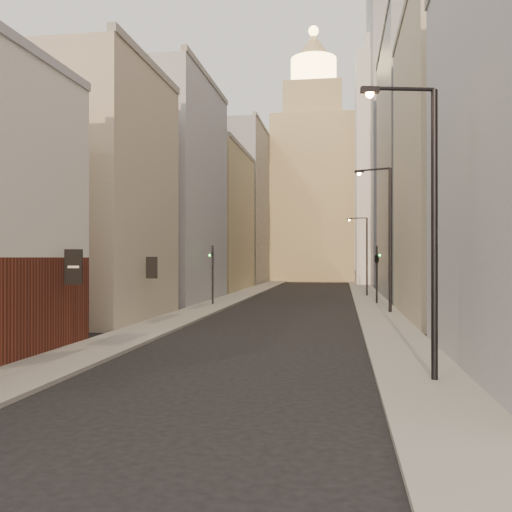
% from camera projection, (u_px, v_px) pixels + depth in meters
% --- Properties ---
extents(ground, '(360.00, 360.00, 0.00)m').
position_uv_depth(ground, '(94.00, 507.00, 9.10)').
color(ground, black).
rests_on(ground, ground).
extents(sidewalk_left, '(3.00, 140.00, 0.15)m').
position_uv_depth(sidewalk_left, '(249.00, 292.00, 64.45)').
color(sidewalk_left, gray).
rests_on(sidewalk_left, ground).
extents(sidewalk_right, '(3.00, 140.00, 0.15)m').
position_uv_depth(sidewalk_right, '(366.00, 293.00, 62.52)').
color(sidewalk_right, gray).
rests_on(sidewalk_right, ground).
extents(left_bldg_beige, '(8.00, 12.00, 16.00)m').
position_uv_depth(left_bldg_beige, '(92.00, 195.00, 36.62)').
color(left_bldg_beige, gray).
rests_on(left_bldg_beige, ground).
extents(left_bldg_grey, '(8.00, 16.00, 20.00)m').
position_uv_depth(left_bldg_grey, '(167.00, 193.00, 52.45)').
color(left_bldg_grey, gray).
rests_on(left_bldg_grey, ground).
extents(left_bldg_tan, '(8.00, 18.00, 17.00)m').
position_uv_depth(left_bldg_tan, '(211.00, 221.00, 70.24)').
color(left_bldg_tan, tan).
rests_on(left_bldg_tan, ground).
extents(left_bldg_wingrid, '(8.00, 20.00, 24.00)m').
position_uv_depth(left_bldg_wingrid, '(240.00, 207.00, 90.03)').
color(left_bldg_wingrid, gray).
rests_on(left_bldg_wingrid, ground).
extents(right_bldg_beige, '(8.00, 16.00, 20.00)m').
position_uv_depth(right_bldg_beige, '(467.00, 165.00, 37.01)').
color(right_bldg_beige, gray).
rests_on(right_bldg_beige, ground).
extents(right_bldg_wingrid, '(8.00, 20.00, 26.00)m').
position_uv_depth(right_bldg_wingrid, '(424.00, 167.00, 56.79)').
color(right_bldg_wingrid, gray).
rests_on(right_bldg_wingrid, ground).
extents(highrise, '(21.00, 23.00, 51.20)m').
position_uv_depth(highrise, '(439.00, 110.00, 83.62)').
color(highrise, gray).
rests_on(highrise, ground).
extents(clock_tower, '(14.00, 14.00, 44.90)m').
position_uv_depth(clock_tower, '(314.00, 180.00, 100.27)').
color(clock_tower, tan).
rests_on(clock_tower, ground).
extents(white_tower, '(8.00, 8.00, 41.50)m').
position_uv_depth(white_tower, '(383.00, 160.00, 84.79)').
color(white_tower, silver).
rests_on(white_tower, ground).
extents(streetlamp_near, '(2.42, 0.72, 9.36)m').
position_uv_depth(streetlamp_near, '(427.00, 215.00, 17.94)').
color(streetlamp_near, black).
rests_on(streetlamp_near, ground).
extents(streetlamp_mid, '(2.58, 1.22, 10.40)m').
position_uv_depth(streetlamp_mid, '(386.00, 230.00, 40.41)').
color(streetlamp_mid, black).
rests_on(streetlamp_mid, ground).
extents(streetlamp_far, '(2.12, 0.45, 8.10)m').
position_uv_depth(streetlamp_far, '(365.00, 252.00, 57.96)').
color(streetlamp_far, black).
rests_on(streetlamp_far, ground).
extents(traffic_light_left, '(0.54, 0.43, 5.00)m').
position_uv_depth(traffic_light_left, '(213.00, 263.00, 47.29)').
color(traffic_light_left, black).
rests_on(traffic_light_left, ground).
extents(traffic_light_right, '(0.76, 0.76, 5.00)m').
position_uv_depth(traffic_light_right, '(377.00, 260.00, 48.17)').
color(traffic_light_right, black).
rests_on(traffic_light_right, ground).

